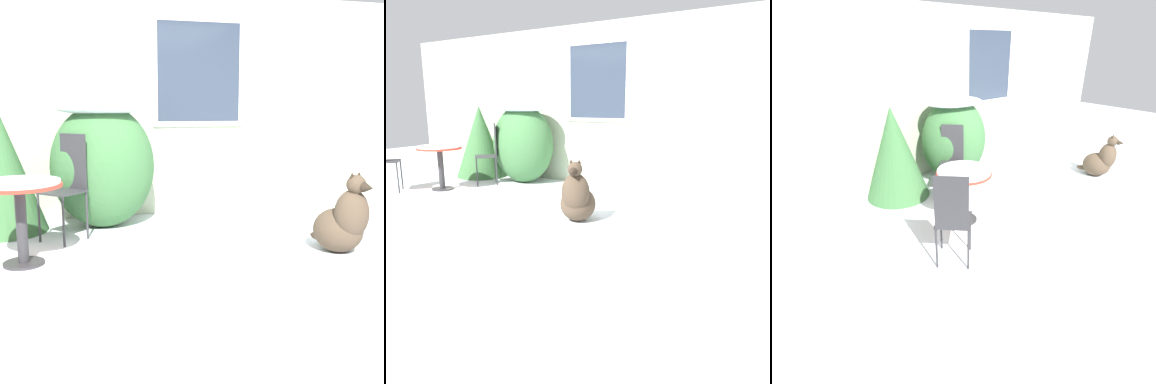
# 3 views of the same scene
# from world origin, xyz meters

# --- Properties ---
(ground_plane) EXTENTS (16.00, 16.00, 0.00)m
(ground_plane) POSITION_xyz_m (0.00, 0.00, 0.00)
(ground_plane) COLOR silver
(house_wall) EXTENTS (8.00, 0.10, 2.75)m
(house_wall) POSITION_xyz_m (0.03, 2.20, 1.40)
(house_wall) COLOR #B2BC9E
(house_wall) RESTS_ON ground_plane
(shrub_left) EXTENTS (1.17, 0.94, 1.40)m
(shrub_left) POSITION_xyz_m (-0.77, 1.66, 0.74)
(shrub_left) COLOR #386638
(shrub_left) RESTS_ON ground_plane
(evergreen_bush) EXTENTS (0.99, 0.99, 1.40)m
(evergreen_bush) POSITION_xyz_m (-1.88, 1.71, 0.70)
(evergreen_bush) COLOR #386638
(evergreen_bush) RESTS_ON ground_plane
(patio_table) EXTENTS (0.72, 0.72, 0.75)m
(patio_table) POSITION_xyz_m (-1.56, 0.45, 0.60)
(patio_table) COLOR #2D2D30
(patio_table) RESTS_ON ground_plane
(patio_chair_near_table) EXTENTS (0.53, 0.53, 1.09)m
(patio_chair_near_table) POSITION_xyz_m (-1.16, 1.22, 0.60)
(patio_chair_near_table) COLOR #2D2D30
(patio_chair_near_table) RESTS_ON ground_plane
(dog) EXTENTS (0.57, 0.69, 0.78)m
(dog) POSITION_xyz_m (1.32, 0.06, 0.29)
(dog) COLOR #4C3D2D
(dog) RESTS_ON ground_plane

